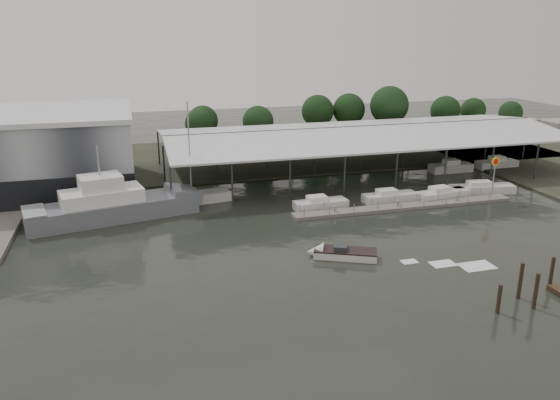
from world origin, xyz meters
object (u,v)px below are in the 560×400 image
object	(u,v)px
shell_fuel_sign	(495,170)
grey_trawler	(114,205)
white_sailboat	(186,199)
speedboat_underway	(340,253)

from	to	relation	value
shell_fuel_sign	grey_trawler	distance (m)	45.89
shell_fuel_sign	grey_trawler	size ratio (longest dim) A/B	0.28
white_sailboat	speedboat_underway	bearing A→B (deg)	-67.99
shell_fuel_sign	white_sailboat	size ratio (longest dim) A/B	0.44
shell_fuel_sign	grey_trawler	xyz separation A→B (m)	(-45.50, 5.54, -2.35)
grey_trawler	speedboat_underway	xyz separation A→B (m)	(20.49, -17.18, -1.19)
shell_fuel_sign	white_sailboat	bearing A→B (deg)	166.50
grey_trawler	speedboat_underway	bearing A→B (deg)	-52.50
white_sailboat	shell_fuel_sign	bearing A→B (deg)	-21.97
grey_trawler	white_sailboat	size ratio (longest dim) A/B	1.57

